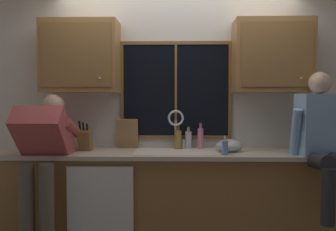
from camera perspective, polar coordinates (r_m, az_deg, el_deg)
name	(u,v)px	position (r m, az deg, el deg)	size (l,w,h in m)	color
back_wall	(178,114)	(3.82, 1.59, 0.28)	(5.93, 0.12, 2.55)	silver
window_glass	(176,90)	(3.75, 1.26, 4.05)	(1.10, 0.02, 0.95)	black
window_frame_top	(176,43)	(3.79, 1.27, 11.53)	(1.17, 0.02, 0.04)	brown
window_frame_bottom	(176,137)	(3.76, 1.26, -3.47)	(1.17, 0.02, 0.04)	brown
window_frame_left	(122,90)	(3.79, -7.38, 4.02)	(0.04, 0.02, 0.95)	brown
window_frame_right	(230,90)	(3.78, 9.91, 4.00)	(0.04, 0.02, 0.95)	brown
window_mullion_center	(176,90)	(3.74, 1.26, 4.06)	(0.02, 0.02, 0.95)	brown
lower_cabinet_run	(178,200)	(3.61, 1.59, -13.33)	(3.53, 0.58, 0.88)	olive
countertop	(178,154)	(3.49, 1.60, -6.14)	(3.59, 0.62, 0.04)	beige
dishwasher_front	(100,207)	(3.37, -10.78, -14.23)	(0.60, 0.02, 0.74)	white
upper_cabinet_left	(81,57)	(3.74, -13.81, 9.12)	(0.76, 0.36, 0.72)	#9E703D
upper_cabinet_right	(272,56)	(3.74, 16.36, 9.10)	(0.76, 0.36, 0.72)	#9E703D
sink	(176,162)	(3.51, 1.24, -7.37)	(0.80, 0.46, 0.21)	white
faucet	(177,124)	(3.65, 1.37, -1.44)	(0.18, 0.09, 0.40)	silver
person_standing	(44,154)	(3.44, -19.27, -5.85)	(0.53, 0.72, 1.49)	#595147
person_sitting_on_counter	(323,136)	(3.46, 23.58, -3.04)	(0.54, 0.64, 1.26)	#262628
knife_block	(85,140)	(3.64, -13.15, -3.80)	(0.12, 0.18, 0.32)	brown
cutting_board	(127,134)	(3.73, -6.51, -2.91)	(0.22, 0.02, 0.31)	#997047
mixing_bowl	(229,146)	(3.55, 9.75, -4.78)	(0.25, 0.25, 0.13)	#B7B7BC
soap_dispenser	(225,148)	(3.33, 9.08, -5.08)	(0.06, 0.07, 0.18)	#668CCC
bottle_green_glass	(188,139)	(3.70, 3.27, -3.83)	(0.07, 0.07, 0.23)	#B7B7BC
bottle_tall_clear	(178,139)	(3.67, 1.60, -3.76)	(0.07, 0.07, 0.25)	olive
bottle_amber_small	(200,138)	(3.69, 5.21, -3.58)	(0.06, 0.06, 0.27)	pink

